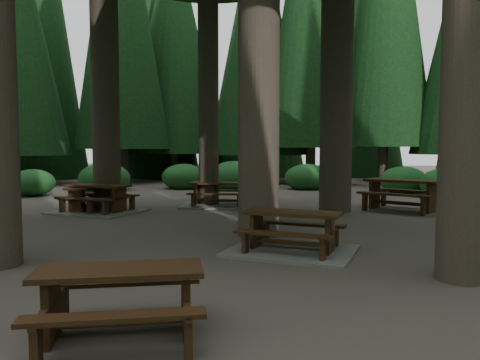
% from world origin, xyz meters
% --- Properties ---
extents(ground, '(80.00, 80.00, 0.00)m').
position_xyz_m(ground, '(0.00, 0.00, 0.00)').
color(ground, '#4D463E').
rests_on(ground, ground).
extents(picnic_table_a, '(2.41, 2.12, 0.71)m').
position_xyz_m(picnic_table_a, '(1.60, -1.22, 0.23)').
color(picnic_table_a, gray).
rests_on(picnic_table_a, ground).
extents(picnic_table_b, '(1.75, 1.95, 0.70)m').
position_xyz_m(picnic_table_b, '(-4.39, 3.02, 0.47)').
color(picnic_table_b, '#382111').
rests_on(picnic_table_b, ground).
extents(picnic_table_c, '(2.35, 2.00, 0.74)m').
position_xyz_m(picnic_table_c, '(-1.14, 4.78, 0.25)').
color(picnic_table_c, gray).
rests_on(picnic_table_c, ground).
extents(picnic_table_d, '(2.60, 2.43, 0.89)m').
position_xyz_m(picnic_table_d, '(4.30, 4.80, 0.59)').
color(picnic_table_d, '#382111').
rests_on(picnic_table_d, ground).
extents(picnic_table_e, '(1.89, 1.70, 0.68)m').
position_xyz_m(picnic_table_e, '(0.27, -5.19, 0.45)').
color(picnic_table_e, '#382111').
rests_on(picnic_table_e, ground).
extents(picnic_table_f, '(2.62, 2.30, 0.78)m').
position_xyz_m(picnic_table_f, '(-4.12, 2.77, 0.26)').
color(picnic_table_f, gray).
rests_on(picnic_table_f, ground).
extents(shrub_ring, '(23.86, 24.64, 1.49)m').
position_xyz_m(shrub_ring, '(0.70, 0.75, 0.40)').
color(shrub_ring, '#205E29').
rests_on(shrub_ring, ground).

